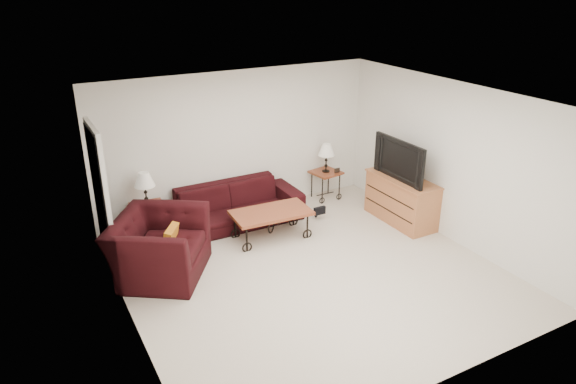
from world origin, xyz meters
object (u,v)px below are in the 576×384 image
object	(u,v)px
backpack	(316,206)
tv_stand	(401,200)
lamp_right	(326,158)
side_table_right	(325,185)
armchair	(159,247)
television	(404,159)
sofa	(233,205)
side_table_left	(149,222)
coffee_table	(271,224)
lamp_left	(145,189)

from	to	relation	value
backpack	tv_stand	bearing A→B (deg)	-9.80
lamp_right	backpack	xyz separation A→B (m)	(-0.60, -0.64, -0.60)
side_table_right	lamp_right	bearing A→B (deg)	0.00
armchair	backpack	size ratio (longest dim) A/B	3.14
backpack	television	bearing A→B (deg)	-10.25
sofa	lamp_right	distance (m)	2.02
side_table_left	coffee_table	bearing A→B (deg)	-28.78
armchair	backpack	xyz separation A→B (m)	(2.90, 0.54, -0.22)
lamp_left	lamp_right	world-z (taller)	lamp_left
side_table_right	armchair	bearing A→B (deg)	-161.40
lamp_right	lamp_left	bearing A→B (deg)	180.00
television	lamp_right	bearing A→B (deg)	-158.07
sofa	side_table_right	distance (m)	1.97
armchair	backpack	distance (m)	2.96
coffee_table	television	xyz separation A→B (m)	(2.21, -0.51, 0.90)
coffee_table	side_table_right	bearing A→B (deg)	30.09
lamp_left	backpack	size ratio (longest dim) A/B	1.32
sofa	coffee_table	distance (m)	0.84
lamp_right	television	world-z (taller)	television
lamp_right	coffee_table	world-z (taller)	lamp_right
sofa	armchair	size ratio (longest dim) A/B	1.75
coffee_table	backpack	size ratio (longest dim) A/B	2.92
lamp_left	side_table_right	bearing A→B (deg)	-0.00
side_table_left	coffee_table	xyz separation A→B (m)	(1.72, -0.94, -0.05)
television	side_table_left	bearing A→B (deg)	-110.27
lamp_right	coffee_table	bearing A→B (deg)	-149.91
side_table_right	sofa	bearing A→B (deg)	-174.76
side_table_left	tv_stand	world-z (taller)	tv_stand
side_table_left	lamp_right	xyz separation A→B (m)	(3.34, -0.00, 0.53)
armchair	side_table_right	bearing A→B (deg)	-37.14
sofa	side_table_right	xyz separation A→B (m)	(1.96, 0.18, -0.07)
sofa	coffee_table	bearing A→B (deg)	-66.39
sofa	backpack	size ratio (longest dim) A/B	5.48
side_table_right	coffee_table	size ratio (longest dim) A/B	0.43
sofa	television	bearing A→B (deg)	-26.53
side_table_right	tv_stand	xyz separation A→B (m)	(0.60, -1.45, 0.13)
sofa	lamp_left	bearing A→B (deg)	172.58
side_table_right	backpack	size ratio (longest dim) A/B	1.27
side_table_right	lamp_left	size ratio (longest dim) A/B	0.96
side_table_left	side_table_right	xyz separation A→B (m)	(3.34, -0.00, -0.01)
side_table_left	coffee_table	distance (m)	1.96
sofa	lamp_right	world-z (taller)	lamp_right
tv_stand	television	distance (m)	0.73
side_table_left	backpack	bearing A→B (deg)	-13.17
side_table_right	lamp_left	xyz separation A→B (m)	(-3.34, 0.00, 0.57)
side_table_right	backpack	world-z (taller)	side_table_right
lamp_right	side_table_left	bearing A→B (deg)	180.00
side_table_left	side_table_right	bearing A→B (deg)	-0.00
television	tv_stand	bearing A→B (deg)	90.00
sofa	television	xyz separation A→B (m)	(2.54, -1.27, 0.79)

